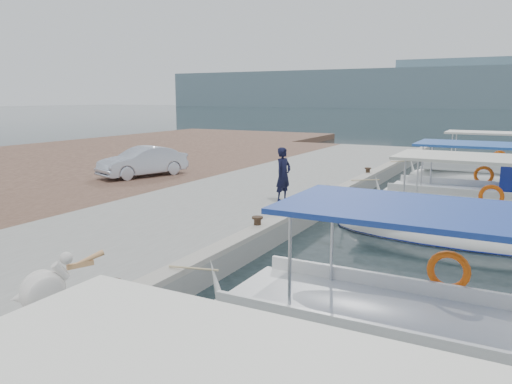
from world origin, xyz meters
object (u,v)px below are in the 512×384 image
(fishing_caique_c, at_px, (474,235))
(fishing_caique_e, at_px, (489,179))
(fishing_caique_d, at_px, (473,203))
(fisherman, at_px, (283,175))
(parked_car, at_px, (143,162))
(fishing_caique_b, at_px, (413,348))
(pelican, at_px, (45,289))

(fishing_caique_c, height_order, fishing_caique_e, same)
(fishing_caique_c, xyz_separation_m, fishing_caique_d, (-0.37, 4.12, 0.07))
(fishing_caique_e, relative_size, fisherman, 4.17)
(fishing_caique_c, height_order, parked_car, fishing_caique_c)
(fishing_caique_d, bearing_deg, fishing_caique_e, 88.70)
(parked_car, bearing_deg, fishing_caique_b, -15.96)
(fishing_caique_b, distance_m, pelican, 5.42)
(fishing_caique_b, xyz_separation_m, fishing_caique_d, (-0.13, 11.15, 0.07))
(fishing_caique_e, bearing_deg, pelican, -103.33)
(fishing_caique_c, relative_size, fishing_caique_e, 1.06)
(fisherman, bearing_deg, fishing_caique_b, -129.45)
(fishing_caique_c, relative_size, fisherman, 4.43)
(fishing_caique_b, bearing_deg, fishing_caique_d, 90.67)
(fishing_caique_d, bearing_deg, pelican, -108.62)
(fishing_caique_e, height_order, parked_car, fishing_caique_e)
(fishing_caique_b, xyz_separation_m, fisherman, (-5.39, 7.05, 1.23))
(fishing_caique_e, xyz_separation_m, fisherman, (-5.40, -10.47, 1.23))
(fishing_caique_d, bearing_deg, fisherman, -142.03)
(fishing_caique_c, distance_m, fishing_caique_e, 10.50)
(fishing_caique_d, xyz_separation_m, fishing_caique_e, (0.14, 6.37, -0.07))
(fishing_caique_e, xyz_separation_m, parked_car, (-12.74, -8.58, 0.99))
(fishing_caique_d, xyz_separation_m, pelican, (-4.60, -13.64, 0.83))
(fishing_caique_c, height_order, fisherman, fishing_caique_c)
(pelican, relative_size, parked_car, 0.35)
(parked_car, bearing_deg, fishing_caique_e, 53.11)
(fishing_caique_b, relative_size, fishing_caique_e, 1.00)
(fishing_caique_b, height_order, fishing_caique_d, same)
(pelican, height_order, fisherman, fisherman)
(fishing_caique_c, distance_m, fisherman, 5.76)
(fishing_caique_e, xyz_separation_m, pelican, (-4.74, -20.01, 0.90))
(pelican, distance_m, fisherman, 9.56)
(pelican, bearing_deg, parked_car, 124.99)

